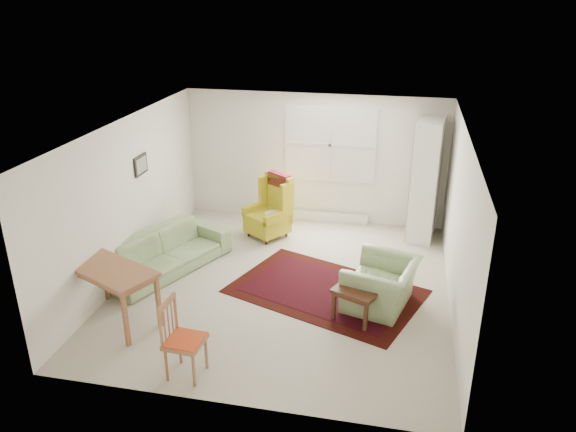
% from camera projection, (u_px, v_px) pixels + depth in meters
% --- Properties ---
extents(room, '(5.04, 5.54, 2.51)m').
position_uv_depth(room, '(288.00, 206.00, 8.48)').
color(room, '#BAB29F').
rests_on(room, ground).
extents(rug, '(3.21, 2.63, 0.03)m').
position_uv_depth(rug, '(326.00, 291.00, 8.59)').
color(rug, black).
rests_on(rug, ground).
extents(sofa, '(1.70, 2.39, 0.90)m').
position_uv_depth(sofa, '(165.00, 245.00, 9.09)').
color(sofa, '#8AA46D').
rests_on(sofa, ground).
extents(armchair, '(1.17, 1.27, 0.83)m').
position_uv_depth(armchair, '(382.00, 280.00, 8.08)').
color(armchair, '#8AA46D').
rests_on(armchair, ground).
extents(wingback_chair, '(0.96, 0.97, 1.17)m').
position_uv_depth(wingback_chair, '(267.00, 207.00, 10.24)').
color(wingback_chair, gold).
rests_on(wingback_chair, ground).
extents(coffee_table, '(0.79, 0.79, 0.49)m').
position_uv_depth(coffee_table, '(358.00, 302.00, 7.84)').
color(coffee_table, '#442315').
rests_on(coffee_table, ground).
extents(stool, '(0.39, 0.39, 0.48)m').
position_uv_depth(stool, '(274.00, 225.00, 10.36)').
color(stool, white).
rests_on(stool, ground).
extents(cabinet, '(0.57, 0.93, 2.21)m').
position_uv_depth(cabinet, '(426.00, 180.00, 10.07)').
color(cabinet, white).
rests_on(cabinet, ground).
extents(desk, '(1.46, 1.14, 0.83)m').
position_uv_depth(desk, '(113.00, 295.00, 7.69)').
color(desk, '#9E6540').
rests_on(desk, ground).
extents(desk_chair, '(0.47, 0.47, 0.99)m').
position_uv_depth(desk_chair, '(185.00, 339.00, 6.59)').
color(desk_chair, '#9E6540').
rests_on(desk_chair, ground).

